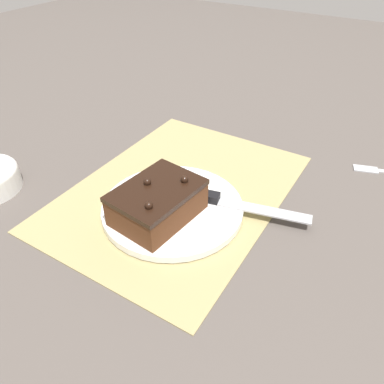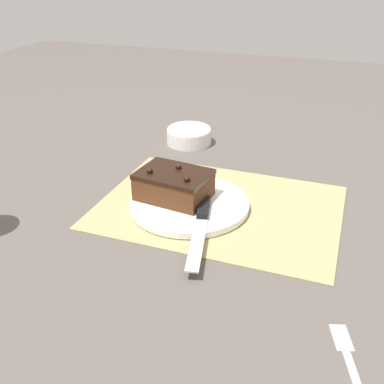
{
  "view_description": "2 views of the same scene",
  "coord_description": "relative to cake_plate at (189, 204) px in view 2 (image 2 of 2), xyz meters",
  "views": [
    {
      "loc": [
        0.44,
        0.3,
        0.41
      ],
      "look_at": [
        0.03,
        0.04,
        0.03
      ],
      "focal_mm": 35.0,
      "sensor_mm": 36.0,
      "label": 1
    },
    {
      "loc": [
        -0.21,
        0.73,
        0.44
      ],
      "look_at": [
        0.04,
        0.05,
        0.05
      ],
      "focal_mm": 42.0,
      "sensor_mm": 36.0,
      "label": 2
    }
  ],
  "objects": [
    {
      "name": "ground_plane",
      "position": [
        -0.05,
        -0.02,
        -0.01
      ],
      "size": [
        3.0,
        3.0,
        0.0
      ],
      "primitive_type": "plane",
      "color": "#544C47"
    },
    {
      "name": "placemat_woven",
      "position": [
        -0.05,
        -0.02,
        -0.01
      ],
      "size": [
        0.46,
        0.34,
        0.0
      ],
      "primitive_type": "cube",
      "color": "tan",
      "rests_on": "ground_plane"
    },
    {
      "name": "cake_plate",
      "position": [
        0.0,
        0.0,
        0.0
      ],
      "size": [
        0.23,
        0.23,
        0.01
      ],
      "color": "white",
      "rests_on": "placemat_woven"
    },
    {
      "name": "chocolate_cake",
      "position": [
        0.03,
        -0.0,
        0.03
      ],
      "size": [
        0.15,
        0.11,
        0.06
      ],
      "rotation": [
        0.0,
        0.0,
        -0.12
      ],
      "color": "#512D19",
      "rests_on": "cake_plate"
    },
    {
      "name": "serving_knife",
      "position": [
        -0.05,
        0.06,
        0.01
      ],
      "size": [
        0.07,
        0.22,
        0.01
      ],
      "rotation": [
        0.0,
        0.0,
        0.23
      ],
      "color": "black",
      "rests_on": "cake_plate"
    },
    {
      "name": "small_bowl",
      "position": [
        0.12,
        -0.32,
        0.01
      ],
      "size": [
        0.12,
        0.12,
        0.04
      ],
      "color": "white",
      "rests_on": "ground_plane"
    },
    {
      "name": "dessert_fork",
      "position": [
        -0.31,
        0.29,
        -0.01
      ],
      "size": [
        0.06,
        0.15,
        0.01
      ],
      "rotation": [
        0.0,
        0.0,
        3.45
      ],
      "color": "#B7BABF",
      "rests_on": "ground_plane"
    }
  ]
}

